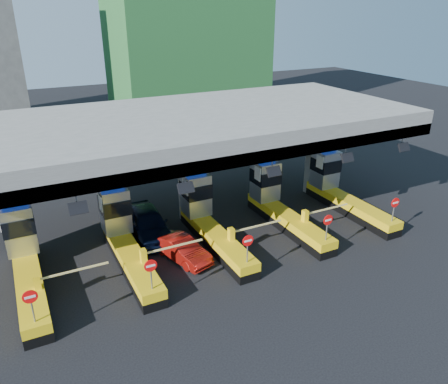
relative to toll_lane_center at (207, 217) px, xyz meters
name	(u,v)px	position (x,y,z in m)	size (l,w,h in m)	color
ground	(209,239)	(0.00, -0.28, -1.40)	(120.00, 120.00, 0.00)	black
toll_canopy	(187,129)	(0.00, 2.59, 4.74)	(28.00, 12.09, 7.00)	slate
toll_lane_far_left	(24,257)	(-10.00, 0.00, 0.00)	(4.43, 8.00, 4.16)	black
toll_lane_left	(123,235)	(-5.00, 0.00, 0.00)	(4.43, 8.00, 4.16)	black
toll_lane_center	(207,217)	(0.00, 0.00, 0.00)	(4.43, 8.00, 4.16)	black
toll_lane_right	(277,201)	(5.00, 0.00, 0.00)	(4.43, 8.00, 4.16)	black
toll_lane_far_right	(338,187)	(10.00, 0.00, 0.00)	(4.43, 8.00, 4.16)	black
van	(148,223)	(-3.09, 1.78, -0.51)	(2.10, 5.23, 1.78)	black
red_car	(182,249)	(-2.24, -1.63, -0.77)	(1.33, 3.80, 1.25)	maroon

